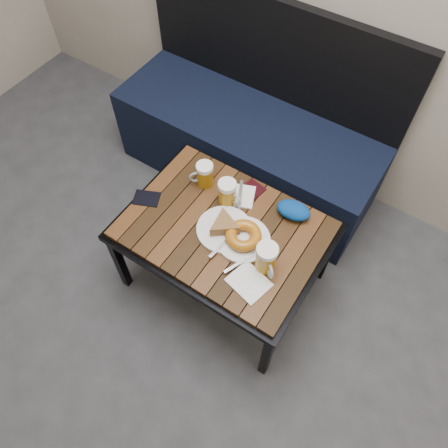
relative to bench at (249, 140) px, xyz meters
The scene contains 12 objects.
bench is the anchor object (origin of this frame).
cafe_table 0.71m from the bench, 68.07° to the right, with size 0.84×0.62×0.47m.
beer_mug_left 0.56m from the bench, 82.93° to the right, with size 0.11×0.10×0.12m.
beer_mug_centre 0.62m from the bench, 69.19° to the right, with size 0.11×0.08×0.12m.
beer_mug_right 0.90m from the bench, 55.25° to the right, with size 0.12×0.12×0.13m.
plate_pie 0.74m from the bench, 67.80° to the right, with size 0.23×0.23×0.06m.
plate_bagel 0.78m from the bench, 61.36° to the right, with size 0.22×0.28×0.06m.
napkin_left 0.56m from the bench, 64.06° to the right, with size 0.16×0.16×0.01m.
napkin_right 0.96m from the bench, 59.37° to the right, with size 0.17×0.15×0.01m.
passport_navy 0.74m from the bench, 98.06° to the right, with size 0.08×0.11×0.01m, color black.
passport_burgundy 0.54m from the bench, 59.63° to the right, with size 0.09×0.12×0.01m, color black.
knit_pouch 0.68m from the bench, 42.94° to the right, with size 0.14×0.09×0.06m, color #050C8D.
Camera 1 is at (0.53, 0.31, 1.98)m, focal length 35.00 mm.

